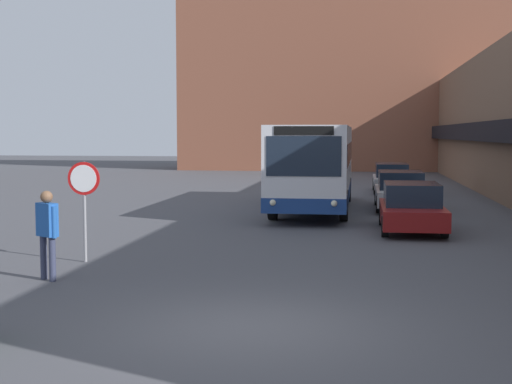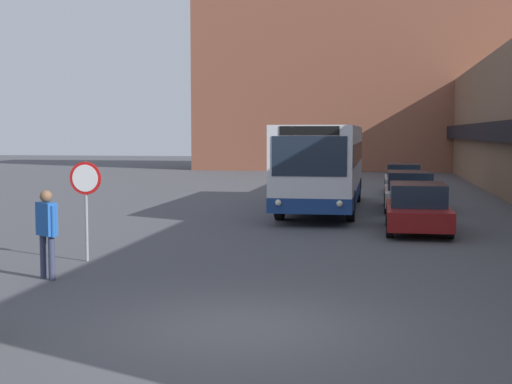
{
  "view_description": "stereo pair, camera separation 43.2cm",
  "coord_description": "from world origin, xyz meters",
  "views": [
    {
      "loc": [
        1.65,
        -10.56,
        2.96
      ],
      "look_at": [
        -0.66,
        5.13,
        1.66
      ],
      "focal_mm": 50.0,
      "sensor_mm": 36.0,
      "label": 1
    },
    {
      "loc": [
        2.08,
        -10.49,
        2.96
      ],
      "look_at": [
        -0.66,
        5.13,
        1.66
      ],
      "focal_mm": 50.0,
      "sensor_mm": 36.0,
      "label": 2
    }
  ],
  "objects": [
    {
      "name": "city_bus",
      "position": [
        -0.1,
        17.01,
        1.75
      ],
      "size": [
        2.7,
        11.11,
        3.23
      ],
      "color": "silver",
      "rests_on": "ground_plane"
    },
    {
      "name": "parked_car_front",
      "position": [
        3.2,
        11.4,
        0.73
      ],
      "size": [
        1.87,
        4.35,
        1.46
      ],
      "color": "maroon",
      "rests_on": "ground_plane"
    },
    {
      "name": "pedestrian",
      "position": [
        -4.57,
        2.89,
        1.09
      ],
      "size": [
        0.53,
        0.45,
        1.82
      ],
      "rotation": [
        0.0,
        0.0,
        -0.58
      ],
      "color": "#333851",
      "rests_on": "ground_plane"
    },
    {
      "name": "ground_plane",
      "position": [
        0.0,
        0.0,
        0.0
      ],
      "size": [
        160.0,
        160.0,
        0.0
      ],
      "primitive_type": "plane",
      "color": "#47474C"
    },
    {
      "name": "parked_car_back",
      "position": [
        3.2,
        25.82,
        0.73
      ],
      "size": [
        1.81,
        4.59,
        1.45
      ],
      "color": "#B7B7BC",
      "rests_on": "ground_plane"
    },
    {
      "name": "building_backdrop_far",
      "position": [
        0.0,
        49.31,
        7.51
      ],
      "size": [
        26.0,
        8.0,
        15.03
      ],
      "color": "brown",
      "rests_on": "ground_plane"
    },
    {
      "name": "stop_sign",
      "position": [
        -4.61,
        4.95,
        1.68
      ],
      "size": [
        0.76,
        0.08,
        2.32
      ],
      "color": "gray",
      "rests_on": "ground_plane"
    },
    {
      "name": "parked_car_middle",
      "position": [
        3.2,
        17.71,
        0.75
      ],
      "size": [
        1.91,
        4.78,
        1.49
      ],
      "color": "silver",
      "rests_on": "ground_plane"
    }
  ]
}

